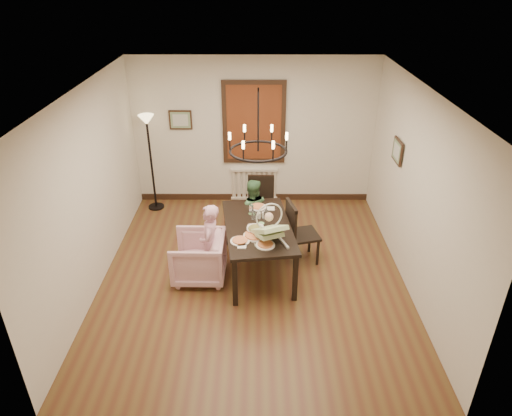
{
  "coord_description": "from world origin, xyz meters",
  "views": [
    {
      "loc": [
        0.06,
        -5.66,
        4.18
      ],
      "look_at": [
        0.04,
        0.17,
        1.05
      ],
      "focal_mm": 32.0,
      "sensor_mm": 36.0,
      "label": 1
    }
  ],
  "objects_px": {
    "drinking_glass": "(254,216)",
    "seated_man": "(252,217)",
    "chair_right": "(303,231)",
    "dining_table": "(258,230)",
    "chair_far": "(261,207)",
    "elderly_woman": "(210,250)",
    "floor_lamp": "(151,164)",
    "armchair": "(199,257)",
    "baby_bouncer": "(269,228)"
  },
  "relations": [
    {
      "from": "chair_far",
      "to": "elderly_woman",
      "type": "distance_m",
      "value": 1.54
    },
    {
      "from": "chair_far",
      "to": "elderly_woman",
      "type": "relative_size",
      "value": 0.99
    },
    {
      "from": "chair_far",
      "to": "floor_lamp",
      "type": "height_order",
      "value": "floor_lamp"
    },
    {
      "from": "seated_man",
      "to": "baby_bouncer",
      "type": "bearing_deg",
      "value": 100.96
    },
    {
      "from": "dining_table",
      "to": "baby_bouncer",
      "type": "relative_size",
      "value": 3.13
    },
    {
      "from": "dining_table",
      "to": "drinking_glass",
      "type": "bearing_deg",
      "value": 103.09
    },
    {
      "from": "dining_table",
      "to": "drinking_glass",
      "type": "distance_m",
      "value": 0.24
    },
    {
      "from": "chair_right",
      "to": "dining_table",
      "type": "bearing_deg",
      "value": 96.75
    },
    {
      "from": "armchair",
      "to": "seated_man",
      "type": "relative_size",
      "value": 0.82
    },
    {
      "from": "chair_right",
      "to": "elderly_woman",
      "type": "bearing_deg",
      "value": 96.06
    },
    {
      "from": "chair_far",
      "to": "floor_lamp",
      "type": "xyz_separation_m",
      "value": [
        -2.02,
        0.92,
        0.39
      ]
    },
    {
      "from": "chair_right",
      "to": "armchair",
      "type": "height_order",
      "value": "chair_right"
    },
    {
      "from": "armchair",
      "to": "baby_bouncer",
      "type": "height_order",
      "value": "baby_bouncer"
    },
    {
      "from": "seated_man",
      "to": "drinking_glass",
      "type": "relative_size",
      "value": 7.46
    },
    {
      "from": "chair_right",
      "to": "elderly_woman",
      "type": "xyz_separation_m",
      "value": [
        -1.4,
        -0.51,
        -0.01
      ]
    },
    {
      "from": "dining_table",
      "to": "floor_lamp",
      "type": "xyz_separation_m",
      "value": [
        -1.97,
        2.03,
        0.2
      ]
    },
    {
      "from": "floor_lamp",
      "to": "baby_bouncer",
      "type": "bearing_deg",
      "value": -48.83
    },
    {
      "from": "chair_right",
      "to": "baby_bouncer",
      "type": "bearing_deg",
      "value": 126.28
    },
    {
      "from": "drinking_glass",
      "to": "armchair",
      "type": "bearing_deg",
      "value": -155.37
    },
    {
      "from": "chair_far",
      "to": "floor_lamp",
      "type": "bearing_deg",
      "value": 157.11
    },
    {
      "from": "chair_far",
      "to": "drinking_glass",
      "type": "bearing_deg",
      "value": -95.22
    },
    {
      "from": "drinking_glass",
      "to": "seated_man",
      "type": "bearing_deg",
      "value": 92.67
    },
    {
      "from": "chair_far",
      "to": "chair_right",
      "type": "height_order",
      "value": "chair_right"
    },
    {
      "from": "chair_right",
      "to": "baby_bouncer",
      "type": "relative_size",
      "value": 1.82
    },
    {
      "from": "chair_right",
      "to": "seated_man",
      "type": "distance_m",
      "value": 0.97
    },
    {
      "from": "chair_right",
      "to": "drinking_glass",
      "type": "xyz_separation_m",
      "value": [
        -0.77,
        -0.09,
        0.33
      ]
    },
    {
      "from": "baby_bouncer",
      "to": "elderly_woman",
      "type": "bearing_deg",
      "value": 147.63
    },
    {
      "from": "dining_table",
      "to": "seated_man",
      "type": "relative_size",
      "value": 1.9
    },
    {
      "from": "chair_far",
      "to": "armchair",
      "type": "distance_m",
      "value": 1.61
    },
    {
      "from": "chair_right",
      "to": "elderly_woman",
      "type": "distance_m",
      "value": 1.49
    },
    {
      "from": "armchair",
      "to": "baby_bouncer",
      "type": "bearing_deg",
      "value": 80.07
    },
    {
      "from": "seated_man",
      "to": "floor_lamp",
      "type": "distance_m",
      "value": 2.28
    },
    {
      "from": "chair_far",
      "to": "seated_man",
      "type": "bearing_deg",
      "value": -114.21
    },
    {
      "from": "dining_table",
      "to": "seated_man",
      "type": "height_order",
      "value": "seated_man"
    },
    {
      "from": "chair_right",
      "to": "elderly_woman",
      "type": "height_order",
      "value": "chair_right"
    },
    {
      "from": "elderly_woman",
      "to": "seated_man",
      "type": "xyz_separation_m",
      "value": [
        0.6,
        1.06,
        -0.04
      ]
    },
    {
      "from": "elderly_woman",
      "to": "floor_lamp",
      "type": "relative_size",
      "value": 0.57
    },
    {
      "from": "dining_table",
      "to": "chair_right",
      "type": "bearing_deg",
      "value": 13.56
    },
    {
      "from": "dining_table",
      "to": "chair_right",
      "type": "distance_m",
      "value": 0.77
    },
    {
      "from": "elderly_woman",
      "to": "drinking_glass",
      "type": "relative_size",
      "value": 8.09
    },
    {
      "from": "dining_table",
      "to": "floor_lamp",
      "type": "bearing_deg",
      "value": 126.77
    },
    {
      "from": "dining_table",
      "to": "chair_far",
      "type": "bearing_deg",
      "value": 80.15
    },
    {
      "from": "seated_man",
      "to": "baby_bouncer",
      "type": "xyz_separation_m",
      "value": [
        0.25,
        -1.21,
        0.51
      ]
    },
    {
      "from": "chair_far",
      "to": "chair_right",
      "type": "distance_m",
      "value": 1.07
    },
    {
      "from": "baby_bouncer",
      "to": "floor_lamp",
      "type": "height_order",
      "value": "floor_lamp"
    },
    {
      "from": "chair_far",
      "to": "chair_right",
      "type": "bearing_deg",
      "value": -50.4
    },
    {
      "from": "chair_far",
      "to": "armchair",
      "type": "relative_size",
      "value": 1.31
    },
    {
      "from": "dining_table",
      "to": "chair_right",
      "type": "xyz_separation_m",
      "value": [
        0.7,
        0.27,
        -0.18
      ]
    },
    {
      "from": "seated_man",
      "to": "floor_lamp",
      "type": "height_order",
      "value": "floor_lamp"
    },
    {
      "from": "seated_man",
      "to": "dining_table",
      "type": "bearing_deg",
      "value": 96.05
    }
  ]
}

